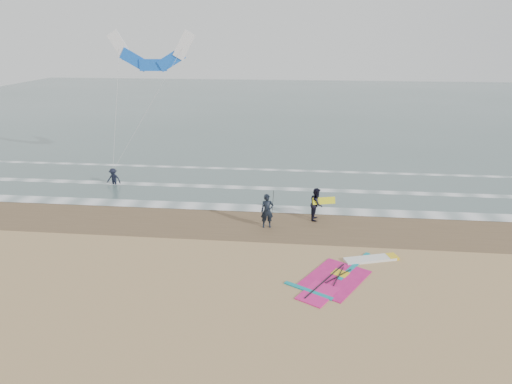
# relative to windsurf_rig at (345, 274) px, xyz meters

# --- Properties ---
(ground) EXTENTS (120.00, 120.00, 0.00)m
(ground) POSITION_rel_windsurf_rig_xyz_m (-2.59, -0.67, -0.03)
(ground) COLOR tan
(ground) RESTS_ON ground
(sea_water) EXTENTS (120.00, 80.00, 0.02)m
(sea_water) POSITION_rel_windsurf_rig_xyz_m (-2.59, 47.33, -0.02)
(sea_water) COLOR #47605E
(sea_water) RESTS_ON ground
(wet_sand_band) EXTENTS (120.00, 5.00, 0.01)m
(wet_sand_band) POSITION_rel_windsurf_rig_xyz_m (-2.59, 5.33, -0.03)
(wet_sand_band) COLOR brown
(wet_sand_band) RESTS_ON ground
(foam_waterline) EXTENTS (120.00, 9.15, 0.02)m
(foam_waterline) POSITION_rel_windsurf_rig_xyz_m (-2.59, 9.77, -0.00)
(foam_waterline) COLOR white
(foam_waterline) RESTS_ON ground
(windsurf_rig) EXTENTS (5.31, 5.03, 0.13)m
(windsurf_rig) POSITION_rel_windsurf_rig_xyz_m (0.00, 0.00, 0.00)
(windsurf_rig) COLOR white
(windsurf_rig) RESTS_ON ground
(person_standing) EXTENTS (0.77, 0.58, 1.91)m
(person_standing) POSITION_rel_windsurf_rig_xyz_m (-3.90, 4.81, 0.92)
(person_standing) COLOR black
(person_standing) RESTS_ON ground
(person_walking) EXTENTS (0.81, 0.98, 1.88)m
(person_walking) POSITION_rel_windsurf_rig_xyz_m (-1.20, 6.23, 0.90)
(person_walking) COLOR black
(person_walking) RESTS_ON ground
(person_wading) EXTENTS (1.04, 0.65, 1.56)m
(person_wading) POSITION_rel_windsurf_rig_xyz_m (-15.23, 11.01, 0.75)
(person_wading) COLOR black
(person_wading) RESTS_ON ground
(held_pole) EXTENTS (0.17, 0.86, 1.82)m
(held_pole) POSITION_rel_windsurf_rig_xyz_m (-3.60, 4.81, 1.36)
(held_pole) COLOR black
(held_pole) RESTS_ON ground
(carried_kiteboard) EXTENTS (1.30, 0.51, 0.39)m
(carried_kiteboard) POSITION_rel_windsurf_rig_xyz_m (-0.80, 6.13, 1.16)
(carried_kiteboard) COLOR yellow
(carried_kiteboard) RESTS_ON ground
(surf_kite) EXTENTS (6.25, 2.94, 9.35)m
(surf_kite) POSITION_rel_windsurf_rig_xyz_m (-12.73, 13.81, 8.61)
(surf_kite) COLOR white
(surf_kite) RESTS_ON ground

